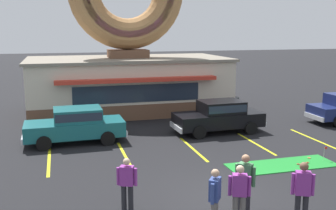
# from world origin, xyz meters

# --- Properties ---
(ground_plane) EXTENTS (160.00, 160.00, 0.00)m
(ground_plane) POSITION_xyz_m (0.00, 0.00, 0.00)
(ground_plane) COLOR black
(donut_shop_building) EXTENTS (12.30, 6.75, 10.96)m
(donut_shop_building) POSITION_xyz_m (-0.55, 13.94, 3.74)
(donut_shop_building) COLOR brown
(donut_shop_building) RESTS_ON ground
(putting_mat) EXTENTS (4.22, 1.41, 0.03)m
(putting_mat) POSITION_xyz_m (3.24, 2.09, 0.01)
(putting_mat) COLOR #1E842D
(putting_mat) RESTS_ON ground
(mini_donut_near_left) EXTENTS (0.13, 0.13, 0.04)m
(mini_donut_near_left) POSITION_xyz_m (4.69, 2.46, 0.05)
(mini_donut_near_left) COLOR #D17F47
(mini_donut_near_left) RESTS_ON putting_mat
(mini_donut_near_right) EXTENTS (0.13, 0.13, 0.04)m
(mini_donut_near_right) POSITION_xyz_m (1.83, 1.73, 0.05)
(mini_donut_near_right) COLOR #A5724C
(mini_donut_near_right) RESTS_ON putting_mat
(mini_donut_mid_left) EXTENTS (0.13, 0.13, 0.04)m
(mini_donut_mid_left) POSITION_xyz_m (1.41, 2.00, 0.05)
(mini_donut_mid_left) COLOR #A5724C
(mini_donut_mid_left) RESTS_ON putting_mat
(mini_donut_mid_centre) EXTENTS (0.13, 0.13, 0.04)m
(mini_donut_mid_centre) POSITION_xyz_m (4.30, 1.99, 0.05)
(mini_donut_mid_centre) COLOR brown
(mini_donut_mid_centre) RESTS_ON putting_mat
(mini_donut_mid_right) EXTENTS (0.13, 0.13, 0.04)m
(mini_donut_mid_right) POSITION_xyz_m (3.85, 1.93, 0.05)
(mini_donut_mid_right) COLOR brown
(mini_donut_mid_right) RESTS_ON putting_mat
(mini_donut_far_left) EXTENTS (0.13, 0.13, 0.04)m
(mini_donut_far_left) POSITION_xyz_m (1.71, 1.53, 0.05)
(mini_donut_far_left) COLOR #A5724C
(mini_donut_far_left) RESTS_ON putting_mat
(golf_ball) EXTENTS (0.04, 0.04, 0.04)m
(golf_ball) POSITION_xyz_m (2.03, 2.33, 0.05)
(golf_ball) COLOR white
(golf_ball) RESTS_ON putting_mat
(putting_flag_pin) EXTENTS (0.13, 0.01, 0.55)m
(putting_flag_pin) POSITION_xyz_m (5.13, 2.10, 0.44)
(putting_flag_pin) COLOR silver
(putting_flag_pin) RESTS_ON putting_mat
(car_teal) EXTENTS (4.59, 2.04, 1.60)m
(car_teal) POSITION_xyz_m (-4.15, 7.39, 0.87)
(car_teal) COLOR #196066
(car_teal) RESTS_ON ground
(car_black) EXTENTS (4.62, 2.10, 1.60)m
(car_black) POSITION_xyz_m (2.86, 7.34, 0.87)
(car_black) COLOR black
(car_black) RESTS_ON ground
(pedestrian_blue_sweater_man) EXTENTS (0.55, 0.38, 1.74)m
(pedestrian_blue_sweater_man) POSITION_xyz_m (1.19, -2.14, 0.97)
(pedestrian_blue_sweater_man) COLOR #232328
(pedestrian_blue_sweater_man) RESTS_ON ground
(pedestrian_hooded_kid) EXTENTS (0.56, 0.36, 1.63)m
(pedestrian_hooded_kid) POSITION_xyz_m (-0.37, -1.64, 0.90)
(pedestrian_hooded_kid) COLOR slate
(pedestrian_hooded_kid) RESTS_ON ground
(pedestrian_leather_jacket_man) EXTENTS (0.42, 0.50, 1.62)m
(pedestrian_leather_jacket_man) POSITION_xyz_m (-1.09, -1.71, 0.90)
(pedestrian_leather_jacket_man) COLOR slate
(pedestrian_leather_jacket_man) RESTS_ON ground
(pedestrian_clipboard_woman) EXTENTS (0.56, 0.37, 1.56)m
(pedestrian_clipboard_woman) POSITION_xyz_m (-3.08, -0.05, 0.85)
(pedestrian_clipboard_woman) COLOR #232328
(pedestrian_clipboard_woman) RESTS_ON ground
(pedestrian_beanie_man) EXTENTS (0.44, 0.46, 1.72)m
(pedestrian_beanie_man) POSITION_xyz_m (0.06, -1.10, 0.96)
(pedestrian_beanie_man) COLOR #232328
(pedestrian_beanie_man) RESTS_ON ground
(trash_bin) EXTENTS (0.57, 0.57, 0.97)m
(trash_bin) POSITION_xyz_m (5.62, 11.42, 0.50)
(trash_bin) COLOR #51565B
(trash_bin) RESTS_ON ground
(parking_stripe_far_left) EXTENTS (0.12, 3.60, 0.01)m
(parking_stripe_far_left) POSITION_xyz_m (-5.33, 5.00, 0.00)
(parking_stripe_far_left) COLOR yellow
(parking_stripe_far_left) RESTS_ON ground
(parking_stripe_left) EXTENTS (0.12, 3.60, 0.01)m
(parking_stripe_left) POSITION_xyz_m (-2.33, 5.00, 0.00)
(parking_stripe_left) COLOR yellow
(parking_stripe_left) RESTS_ON ground
(parking_stripe_mid_left) EXTENTS (0.12, 3.60, 0.01)m
(parking_stripe_mid_left) POSITION_xyz_m (0.67, 5.00, 0.00)
(parking_stripe_mid_left) COLOR yellow
(parking_stripe_mid_left) RESTS_ON ground
(parking_stripe_centre) EXTENTS (0.12, 3.60, 0.01)m
(parking_stripe_centre) POSITION_xyz_m (3.67, 5.00, 0.00)
(parking_stripe_centre) COLOR yellow
(parking_stripe_centre) RESTS_ON ground
(parking_stripe_mid_right) EXTENTS (0.12, 3.60, 0.01)m
(parking_stripe_mid_right) POSITION_xyz_m (6.67, 5.00, 0.00)
(parking_stripe_mid_right) COLOR yellow
(parking_stripe_mid_right) RESTS_ON ground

